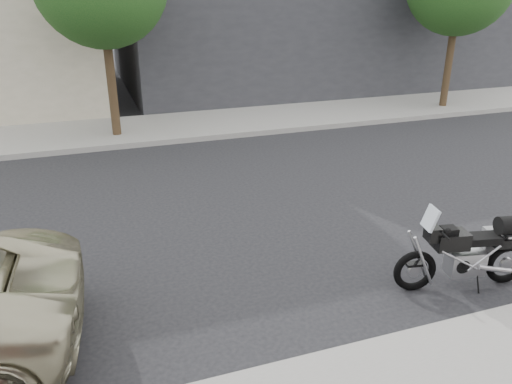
# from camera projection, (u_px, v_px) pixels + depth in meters

# --- Properties ---
(ground) EXTENTS (120.00, 120.00, 0.00)m
(ground) POSITION_uv_depth(u_px,v_px,m) (254.00, 215.00, 9.41)
(ground) COLOR black
(ground) RESTS_ON ground
(far_sidewalk) EXTENTS (44.00, 3.00, 0.15)m
(far_sidewalk) POSITION_uv_depth(u_px,v_px,m) (184.00, 126.00, 15.05)
(far_sidewalk) COLOR gray
(far_sidewalk) RESTS_ON ground
(motorcycle) EXTENTS (2.00, 0.72, 1.27)m
(motorcycle) POSITION_uv_depth(u_px,v_px,m) (472.00, 251.00, 7.03)
(motorcycle) COLOR black
(motorcycle) RESTS_ON ground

